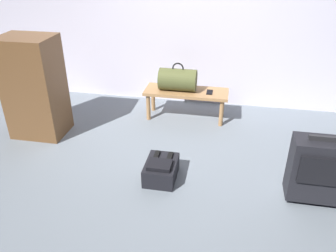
% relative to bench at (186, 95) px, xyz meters
% --- Properties ---
extents(ground_plane, '(6.60, 6.60, 0.00)m').
position_rel_bench_xyz_m(ground_plane, '(0.00, -1.05, -0.31)').
color(ground_plane, slate).
extents(bench, '(1.00, 0.36, 0.36)m').
position_rel_bench_xyz_m(bench, '(0.00, 0.00, 0.00)').
color(bench, '#A87A4C').
rests_on(bench, ground).
extents(duffel_bag_olive, '(0.44, 0.26, 0.34)m').
position_rel_bench_xyz_m(duffel_bag_olive, '(-0.10, 0.00, 0.19)').
color(duffel_bag_olive, '#51562D').
rests_on(duffel_bag_olive, bench).
extents(cell_phone, '(0.07, 0.14, 0.01)m').
position_rel_bench_xyz_m(cell_phone, '(0.28, -0.01, 0.06)').
color(cell_phone, black).
rests_on(cell_phone, bench).
extents(suitcase_upright_charcoal, '(0.45, 0.26, 0.62)m').
position_rel_bench_xyz_m(suitcase_upright_charcoal, '(1.26, -1.33, 0.01)').
color(suitcase_upright_charcoal, black).
rests_on(suitcase_upright_charcoal, ground).
extents(backpack_dark, '(0.28, 0.38, 0.21)m').
position_rel_bench_xyz_m(backpack_dark, '(-0.05, -1.26, -0.21)').
color(backpack_dark, black).
rests_on(backpack_dark, ground).
extents(side_cabinet, '(0.56, 0.44, 1.10)m').
position_rel_bench_xyz_m(side_cabinet, '(-1.56, -0.67, 0.24)').
color(side_cabinet, brown).
rests_on(side_cabinet, ground).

